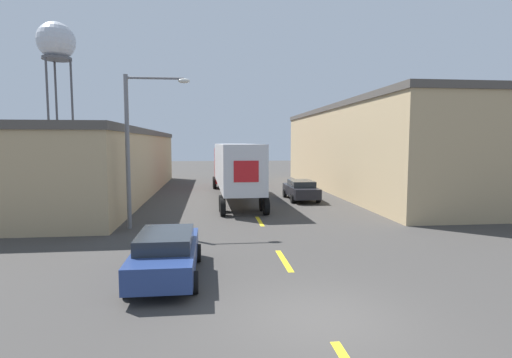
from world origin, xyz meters
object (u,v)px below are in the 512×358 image
semi_truck (234,165)px  street_lamp (136,138)px  parked_car_right_far (301,190)px  parked_car_left_near (166,253)px  water_tower (56,44)px

semi_truck → street_lamp: (-5.08, -9.92, 1.85)m
semi_truck → parked_car_right_far: 5.15m
semi_truck → parked_car_right_far: bearing=-21.0°
parked_car_left_near → street_lamp: street_lamp is taller
semi_truck → parked_car_right_far: (4.60, -1.64, -1.64)m
parked_car_left_near → semi_truck: bearing=80.0°
street_lamp → water_tower: bearing=114.2°
parked_car_right_far → street_lamp: bearing=-139.5°
semi_truck → water_tower: size_ratio=0.84×
parked_car_left_near → street_lamp: size_ratio=0.65×
semi_truck → water_tower: water_tower is taller
semi_truck → water_tower: (-21.19, 25.97, 14.23)m
parked_car_right_far → semi_truck: bearing=160.4°
parked_car_right_far → water_tower: size_ratio=0.24×
parked_car_left_near → parked_car_right_far: bearing=63.7°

